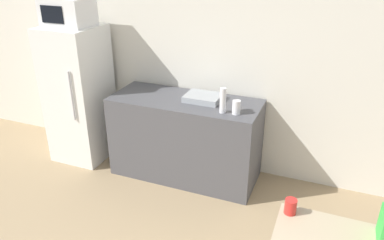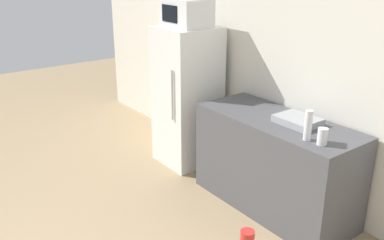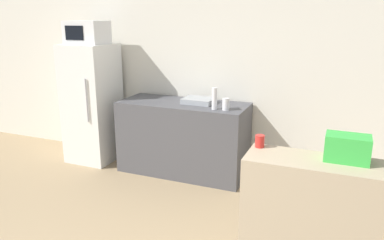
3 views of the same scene
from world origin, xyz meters
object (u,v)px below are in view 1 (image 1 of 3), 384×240
Objects in this scene: bottle_short at (236,107)px; bottle_tall at (223,100)px; refrigerator at (79,94)px; microwave at (68,12)px; jar at (291,206)px.

bottle_tall is at bearing -171.57° from bottle_short.
refrigerator is 0.91m from microwave.
bottle_tall is 2.91× the size of jar.
bottle_tall is at bearing 119.69° from jar.
microwave reaches higher than bottle_tall.
bottle_short is (1.86, -0.11, 0.18)m from refrigerator.
microwave is 5.76× the size of jar.
refrigerator is at bearing 71.30° from microwave.
jar is at bearing -64.55° from bottle_short.
refrigerator reaches higher than bottle_short.
bottle_tall reaches higher than bottle_short.
refrigerator is 11.57× the size of bottle_short.
bottle_short is at bearing -3.24° from microwave.
refrigerator is 3.00m from jar.
bottle_tall is at bearing -4.13° from refrigerator.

